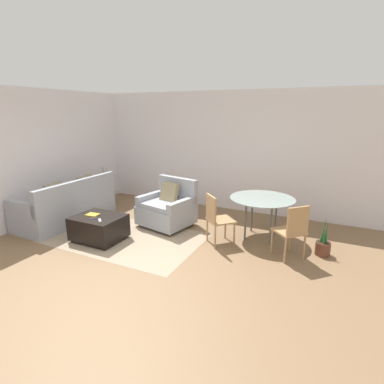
{
  "coord_description": "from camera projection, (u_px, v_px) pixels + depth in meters",
  "views": [
    {
      "loc": [
        2.64,
        -3.06,
        2.28
      ],
      "look_at": [
        0.17,
        2.06,
        0.75
      ],
      "focal_mm": 28.0,
      "sensor_mm": 36.0,
      "label": 1
    }
  ],
  "objects": [
    {
      "name": "potted_plant",
      "position": [
        106.0,
        195.0,
        7.66
      ],
      "size": [
        0.34,
        0.34,
        1.01
      ],
      "color": "maroon",
      "rests_on": "ground_plane"
    },
    {
      "name": "potted_plant_small",
      "position": [
        323.0,
        246.0,
        4.89
      ],
      "size": [
        0.24,
        0.24,
        0.63
      ],
      "color": "brown",
      "rests_on": "ground_plane"
    },
    {
      "name": "dining_table",
      "position": [
        262.0,
        202.0,
        5.46
      ],
      "size": [
        1.17,
        1.17,
        0.76
      ],
      "color": "#8C9E99",
      "rests_on": "ground_plane"
    },
    {
      "name": "area_rug",
      "position": [
        126.0,
        238.0,
        5.6
      ],
      "size": [
        2.81,
        1.76,
        0.01
      ],
      "color": "gray",
      "rests_on": "ground_plane"
    },
    {
      "name": "dining_chair_near_right",
      "position": [
        293.0,
        228.0,
        4.67
      ],
      "size": [
        0.59,
        0.59,
        0.9
      ],
      "color": "tan",
      "rests_on": "ground_plane"
    },
    {
      "name": "dining_chair_near_left",
      "position": [
        216.0,
        216.0,
        5.21
      ],
      "size": [
        0.59,
        0.59,
        0.9
      ],
      "color": "tan",
      "rests_on": "ground_plane"
    },
    {
      "name": "tv_remote_primary",
      "position": [
        100.0,
        220.0,
        5.19
      ],
      "size": [
        0.14,
        0.14,
        0.01
      ],
      "color": "#B7B7BC",
      "rests_on": "ottoman"
    },
    {
      "name": "wall_back",
      "position": [
        214.0,
        151.0,
        7.13
      ],
      "size": [
        12.0,
        0.06,
        2.75
      ],
      "color": "white",
      "rests_on": "ground_plane"
    },
    {
      "name": "armchair",
      "position": [
        168.0,
        208.0,
        6.14
      ],
      "size": [
        1.13,
        1.05,
        0.96
      ],
      "color": "#999EA8",
      "rests_on": "ground_plane"
    },
    {
      "name": "book_stack",
      "position": [
        93.0,
        215.0,
        5.45
      ],
      "size": [
        0.23,
        0.19,
        0.02
      ],
      "color": "gold",
      "rests_on": "ottoman"
    },
    {
      "name": "wall_left",
      "position": [
        53.0,
        154.0,
        6.55
      ],
      "size": [
        0.06,
        12.0,
        2.75
      ],
      "color": "white",
      "rests_on": "ground_plane"
    },
    {
      "name": "ottoman",
      "position": [
        99.0,
        227.0,
        5.46
      ],
      "size": [
        0.87,
        0.71,
        0.46
      ],
      "color": "black",
      "rests_on": "ground_plane"
    },
    {
      "name": "tv_remote_secondary",
      "position": [
        94.0,
        218.0,
        5.28
      ],
      "size": [
        0.12,
        0.12,
        0.01
      ],
      "color": "#333338",
      "rests_on": "ottoman"
    },
    {
      "name": "couch",
      "position": [
        68.0,
        207.0,
        6.38
      ],
      "size": [
        0.9,
        2.08,
        0.93
      ],
      "color": "#999EA8",
      "rests_on": "ground_plane"
    },
    {
      "name": "ground_plane",
      "position": [
        120.0,
        273.0,
        4.36
      ],
      "size": [
        20.0,
        20.0,
        0.0
      ],
      "primitive_type": "plane",
      "color": "brown"
    }
  ]
}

